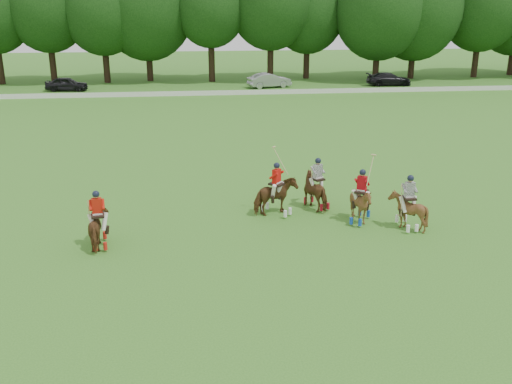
{
  "coord_description": "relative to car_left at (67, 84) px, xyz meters",
  "views": [
    {
      "loc": [
        -2.63,
        -17.03,
        8.55
      ],
      "look_at": [
        -0.15,
        4.2,
        1.4
      ],
      "focal_mm": 40.0,
      "sensor_mm": 36.0,
      "label": 1
    }
  ],
  "objects": [
    {
      "name": "boundary_rail",
      "position": [
        14.87,
        -4.5,
        -0.48
      ],
      "size": [
        120.0,
        0.1,
        0.44
      ],
      "primitive_type": "cube",
      "color": "white",
      "rests_on": "ground"
    },
    {
      "name": "ground",
      "position": [
        14.87,
        -42.5,
        -0.7
      ],
      "size": [
        180.0,
        180.0,
        0.0
      ],
      "primitive_type": "plane",
      "color": "#346D1F",
      "rests_on": "ground"
    },
    {
      "name": "polo_red_b",
      "position": [
        15.7,
        -37.23,
        0.11
      ],
      "size": [
        2.02,
        2.04,
        2.82
      ],
      "color": "#4F2D15",
      "rests_on": "ground"
    },
    {
      "name": "polo_stripe_a",
      "position": [
        17.57,
        -36.61,
        0.11
      ],
      "size": [
        1.53,
        1.99,
        2.25
      ],
      "color": "#4F2D15",
      "rests_on": "ground"
    },
    {
      "name": "polo_red_c",
      "position": [
        18.96,
        -38.5,
        0.1
      ],
      "size": [
        1.8,
        1.84,
        2.78
      ],
      "color": "#4F2D15",
      "rests_on": "ground"
    },
    {
      "name": "polo_ball",
      "position": [
        18.79,
        -38.93,
        -0.65
      ],
      "size": [
        0.09,
        0.09,
        0.09
      ],
      "primitive_type": "sphere",
      "color": "white",
      "rests_on": "ground"
    },
    {
      "name": "polo_stripe_b",
      "position": [
        20.6,
        -39.36,
        0.08
      ],
      "size": [
        1.27,
        1.41,
        2.2
      ],
      "color": "#4F2D15",
      "rests_on": "ground"
    },
    {
      "name": "polo_red_a",
      "position": [
        8.78,
        -39.76,
        0.06
      ],
      "size": [
        1.08,
        1.78,
        2.15
      ],
      "color": "#4F2D15",
      "rests_on": "ground"
    },
    {
      "name": "car_mid",
      "position": [
        20.57,
        0.0,
        0.05
      ],
      "size": [
        4.77,
        2.65,
        1.49
      ],
      "primitive_type": "imported",
      "rotation": [
        0.0,
        0.0,
        1.82
      ],
      "color": "#9E9EA3",
      "rests_on": "ground"
    },
    {
      "name": "car_right",
      "position": [
        33.5,
        0.0,
        -0.02
      ],
      "size": [
        4.78,
        2.1,
        1.37
      ],
      "primitive_type": "imported",
      "rotation": [
        0.0,
        0.0,
        1.53
      ],
      "color": "black",
      "rests_on": "ground"
    },
    {
      "name": "car_left",
      "position": [
        0.0,
        0.0,
        0.0
      ],
      "size": [
        4.22,
        1.95,
        1.4
      ],
      "primitive_type": "imported",
      "rotation": [
        0.0,
        0.0,
        1.5
      ],
      "color": "black",
      "rests_on": "ground"
    },
    {
      "name": "tree_line",
      "position": [
        15.13,
        5.55,
        7.53
      ],
      "size": [
        117.98,
        14.32,
        14.75
      ],
      "color": "black",
      "rests_on": "ground"
    }
  ]
}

